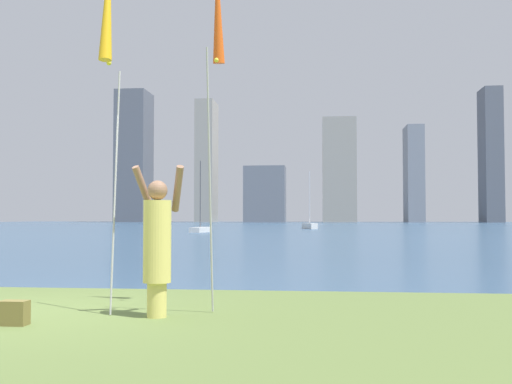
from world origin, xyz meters
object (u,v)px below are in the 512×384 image
(person, at_px, (157,242))
(kite_flag_left, at_px, (108,8))
(bag, at_px, (14,313))
(sailboat_2, at_px, (310,225))
(kite_flag_right, at_px, (217,16))
(sailboat_4, at_px, (200,229))

(person, height_order, kite_flag_left, kite_flag_left)
(kite_flag_left, xyz_separation_m, bag, (-0.83, -0.57, -3.61))
(kite_flag_left, distance_m, sailboat_2, 50.06)
(person, bearing_deg, bag, -140.02)
(person, relative_size, kite_flag_right, 0.39)
(sailboat_2, bearing_deg, person, -91.11)
(bag, height_order, sailboat_4, sailboat_4)
(kite_flag_left, xyz_separation_m, sailboat_2, (1.57, 49.92, -3.41))
(bag, distance_m, sailboat_4, 37.79)
(kite_flag_right, bearing_deg, sailboat_2, 89.58)
(person, distance_m, kite_flag_left, 2.91)
(sailboat_2, bearing_deg, kite_flag_right, -90.42)
(kite_flag_right, xyz_separation_m, sailboat_4, (-7.48, 35.99, -3.60))
(kite_flag_left, relative_size, sailboat_2, 0.85)
(sailboat_4, bearing_deg, bag, -81.72)
(sailboat_4, bearing_deg, kite_flag_right, -78.26)
(kite_flag_left, height_order, sailboat_2, sailboat_2)
(kite_flag_right, distance_m, sailboat_2, 49.22)
(bag, bearing_deg, sailboat_4, 98.28)
(person, height_order, bag, person)
(sailboat_4, bearing_deg, kite_flag_left, -80.33)
(kite_flag_right, bearing_deg, bag, -145.44)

